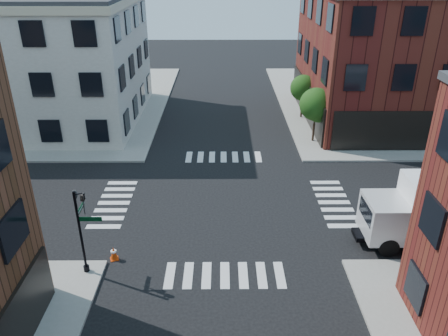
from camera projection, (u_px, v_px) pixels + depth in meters
name	position (u px, v px, depth m)	size (l,w,h in m)	color
ground	(224.00, 203.00, 27.70)	(120.00, 120.00, 0.00)	black
sidewalk_ne	(419.00, 102.00, 46.65)	(30.00, 30.00, 0.15)	gray
sidewalk_nw	(26.00, 102.00, 46.44)	(30.00, 30.00, 0.15)	gray
building_nw	(14.00, 61.00, 39.58)	(22.00, 16.00, 11.00)	beige
tree_near	(317.00, 106.00, 35.32)	(2.69, 2.69, 4.49)	black
tree_far	(304.00, 89.00, 40.84)	(2.43, 2.43, 4.07)	black
signal_pole	(81.00, 223.00, 20.41)	(1.29, 1.24, 4.60)	black
box_truck	(447.00, 211.00, 22.99)	(8.55, 2.73, 3.85)	white
traffic_cone	(114.00, 253.00, 22.38)	(0.53, 0.53, 0.76)	#CD3A09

